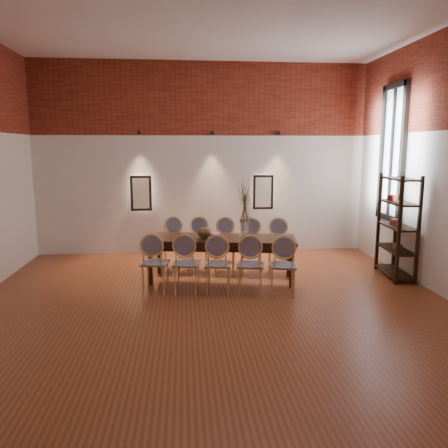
{
  "coord_description": "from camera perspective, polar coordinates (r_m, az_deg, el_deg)",
  "views": [
    {
      "loc": [
        -0.41,
        -5.84,
        2.23
      ],
      "look_at": [
        0.22,
        0.94,
        1.05
      ],
      "focal_mm": 35.0,
      "sensor_mm": 36.0,
      "label": 1
    }
  ],
  "objects": [
    {
      "name": "dried_branches",
      "position": [
        7.24,
        2.71,
        2.84
      ],
      "size": [
        0.5,
        0.5,
        0.7
      ],
      "primitive_type": null,
      "color": "brown",
      "rests_on": "vase"
    },
    {
      "name": "shelving_rack",
      "position": [
        8.14,
        21.7,
        -0.27
      ],
      "size": [
        0.47,
        1.03,
        1.8
      ],
      "primitive_type": null,
      "rotation": [
        0.0,
        0.0,
        -0.09
      ],
      "color": "black",
      "rests_on": "floor"
    },
    {
      "name": "window_mullion",
      "position": [
        8.73,
        21.09,
        8.66
      ],
      "size": [
        0.06,
        0.06,
        2.4
      ],
      "primitive_type": "cube",
      "color": "black",
      "rests_on": "wall_right"
    },
    {
      "name": "chair_far_d",
      "position": [
        8.06,
        3.61,
        -2.8
      ],
      "size": [
        0.51,
        0.51,
        0.94
      ],
      "primitive_type": null,
      "rotation": [
        0.0,
        0.0,
        2.97
      ],
      "color": "#DEB770",
      "rests_on": "floor"
    },
    {
      "name": "chair_far_e",
      "position": [
        8.07,
        7.13,
        -2.84
      ],
      "size": [
        0.51,
        0.51,
        0.94
      ],
      "primitive_type": null,
      "rotation": [
        0.0,
        0.0,
        2.97
      ],
      "color": "#DEB770",
      "rests_on": "floor"
    },
    {
      "name": "chair_near_e",
      "position": [
        6.76,
        7.68,
        -5.36
      ],
      "size": [
        0.51,
        0.51,
        0.94
      ],
      "primitive_type": null,
      "rotation": [
        0.0,
        0.0,
        -0.17
      ],
      "color": "#DEB770",
      "rests_on": "floor"
    },
    {
      "name": "chair_far_c",
      "position": [
        8.08,
        0.1,
        -2.75
      ],
      "size": [
        0.51,
        0.51,
        0.94
      ],
      "primitive_type": null,
      "rotation": [
        0.0,
        0.0,
        2.97
      ],
      "color": "#DEB770",
      "rests_on": "floor"
    },
    {
      "name": "niche_right",
      "position": [
        9.49,
        5.1,
        4.17
      ],
      "size": [
        0.36,
        0.06,
        0.66
      ],
      "primitive_type": "cube",
      "color": "#FFEAC6",
      "rests_on": "wall_back"
    },
    {
      "name": "chair_near_d",
      "position": [
        6.74,
        3.46,
        -5.32
      ],
      "size": [
        0.51,
        0.51,
        0.94
      ],
      "primitive_type": null,
      "rotation": [
        0.0,
        0.0,
        -0.17
      ],
      "color": "#DEB770",
      "rests_on": "floor"
    },
    {
      "name": "ceiling",
      "position": [
        6.12,
        -1.41,
        26.74
      ],
      "size": [
        7.0,
        7.0,
        0.02
      ],
      "primitive_type": "cube",
      "color": "silver",
      "rests_on": "ground"
    },
    {
      "name": "spot_fixture_left",
      "position": [
        9.31,
        -11.03,
        11.63
      ],
      "size": [
        0.08,
        0.1,
        0.08
      ],
      "primitive_type": "cylinder",
      "rotation": [
        1.57,
        0.0,
        0.0
      ],
      "color": "black",
      "rests_on": "wall_back"
    },
    {
      "name": "chair_far_b",
      "position": [
        8.13,
        -3.38,
        -2.69
      ],
      "size": [
        0.51,
        0.51,
        0.94
      ],
      "primitive_type": null,
      "rotation": [
        0.0,
        0.0,
        2.97
      ],
      "color": "#DEB770",
      "rests_on": "floor"
    },
    {
      "name": "window_glass",
      "position": [
        8.74,
        21.21,
        8.65
      ],
      "size": [
        0.02,
        0.78,
        2.38
      ],
      "primitive_type": "cube",
      "color": "silver",
      "rests_on": "wall_right"
    },
    {
      "name": "wall_back",
      "position": [
        9.4,
        -2.85,
        8.42
      ],
      "size": [
        7.0,
        0.1,
        4.0
      ],
      "primitive_type": "cube",
      "color": "silver",
      "rests_on": "ground"
    },
    {
      "name": "chair_near_b",
      "position": [
        6.83,
        -4.9,
        -5.15
      ],
      "size": [
        0.51,
        0.51,
        0.94
      ],
      "primitive_type": null,
      "rotation": [
        0.0,
        0.0,
        -0.17
      ],
      "color": "#DEB770",
      "rests_on": "floor"
    },
    {
      "name": "niche_left",
      "position": [
        9.38,
        -10.76,
        3.97
      ],
      "size": [
        0.36,
        0.06,
        0.66
      ],
      "primitive_type": "cube",
      "color": "#FFEAC6",
      "rests_on": "wall_back"
    },
    {
      "name": "book",
      "position": [
        7.57,
        -1.61,
        -1.33
      ],
      "size": [
        0.29,
        0.22,
        0.03
      ],
      "primitive_type": "cube",
      "rotation": [
        0.0,
        0.0,
        -0.17
      ],
      "color": "#983075",
      "rests_on": "dining_table"
    },
    {
      "name": "vase",
      "position": [
        7.31,
        2.68,
        -0.66
      ],
      "size": [
        0.14,
        0.14,
        0.3
      ],
      "primitive_type": "cylinder",
      "color": "silver",
      "rests_on": "dining_table"
    },
    {
      "name": "spot_fixture_mid",
      "position": [
        9.28,
        -1.58,
        11.8
      ],
      "size": [
        0.08,
        0.1,
        0.08
      ],
      "primitive_type": "cylinder",
      "rotation": [
        1.57,
        0.0,
        0.0
      ],
      "color": "black",
      "rests_on": "wall_back"
    },
    {
      "name": "window_frame",
      "position": [
        8.73,
        21.09,
        8.66
      ],
      "size": [
        0.08,
        0.9,
        2.5
      ],
      "primitive_type": "cube",
      "color": "black",
      "rests_on": "wall_right"
    },
    {
      "name": "spot_fixture_right",
      "position": [
        9.48,
        7.07,
        11.69
      ],
      "size": [
        0.08,
        0.1,
        0.08
      ],
      "primitive_type": "cylinder",
      "rotation": [
        1.57,
        0.0,
        0.0
      ],
      "color": "black",
      "rests_on": "wall_back"
    },
    {
      "name": "dining_table",
      "position": [
        7.45,
        -0.29,
        -4.6
      ],
      "size": [
        2.57,
        1.2,
        0.75
      ],
      "primitive_type": "cube",
      "rotation": [
        0.0,
        0.0,
        -0.17
      ],
      "color": "#33160A",
      "rests_on": "floor"
    },
    {
      "name": "brick_band_back",
      "position": [
        9.38,
        -2.9,
        16.06
      ],
      "size": [
        7.0,
        0.02,
        1.5
      ],
      "primitive_type": "cube",
      "color": "maroon",
      "rests_on": "ground"
    },
    {
      "name": "wall_front",
      "position": [
        2.34,
        4.77,
        4.1
      ],
      "size": [
        7.0,
        0.1,
        4.0
      ],
      "primitive_type": "cube",
      "color": "silver",
      "rests_on": "ground"
    },
    {
      "name": "floor",
      "position": [
        6.27,
        -1.25,
        -11.12
      ],
      "size": [
        7.0,
        7.0,
        0.02
      ],
      "primitive_type": "cube",
      "color": "brown",
      "rests_on": "ground"
    },
    {
      "name": "bowl",
      "position": [
        7.32,
        -2.55,
        -1.12
      ],
      "size": [
        0.24,
        0.24,
        0.18
      ],
      "primitive_type": "ellipsoid",
      "color": "brown",
      "rests_on": "dining_table"
    },
    {
      "name": "chair_far_a",
      "position": [
        8.21,
        -6.81,
        -2.62
      ],
      "size": [
        0.51,
        0.51,
        0.94
      ],
      "primitive_type": null,
      "rotation": [
        0.0,
        0.0,
        2.97
      ],
      "color": "#DEB770",
      "rests_on": "floor"
    },
    {
      "name": "chair_near_c",
      "position": [
        6.77,
        -0.75,
        -5.25
      ],
      "size": [
        0.51,
        0.51,
        0.94
      ],
      "primitive_type": null,
      "rotation": [
        0.0,
        0.0,
        -0.17
      ],
      "color": "#DEB770",
      "rests_on": "floor"
    },
    {
      "name": "chair_near_a",
      "position": [
        6.92,
        -8.96,
        -5.02
      ],
      "size": [
        0.51,
        0.51,
        0.94
      ],
      "primitive_type": null,
      "rotation": [
        0.0,
        0.0,
        -0.17
      ],
      "color": "#DEB770",
      "rests_on": "floor"
    }
  ]
}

